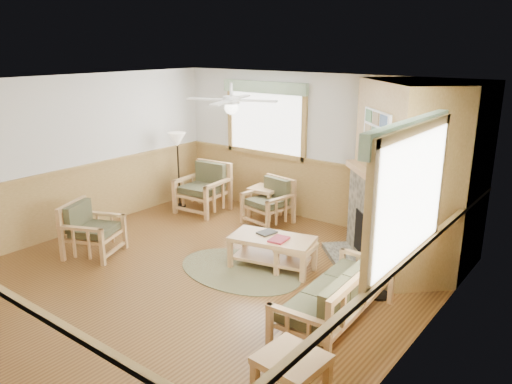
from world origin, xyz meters
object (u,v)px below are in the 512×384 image
Objects in this scene: armchair_back_left at (203,188)px; footstool at (296,259)px; armchair_back_right at (268,202)px; armchair_left at (93,229)px; end_table_chairs at (265,202)px; coffee_table at (272,252)px; floor_lamp_right at (384,231)px; floor_lamp_left at (179,170)px; sofa at (336,294)px.

armchair_back_left is 3.22m from footstool.
armchair_back_right reaches higher than footstool.
footstool is (2.87, 1.36, -0.20)m from armchair_left.
armchair_back_left is at bearing -157.02° from end_table_chairs.
footstool is (0.38, 0.05, -0.02)m from coffee_table.
coffee_table is 0.66× the size of floor_lamp_right.
footstool is 0.33× the size of floor_lamp_left.
sofa reaches higher than armchair_back_right.
end_table_chairs is (1.15, 0.49, -0.18)m from armchair_back_left.
sofa is 3.59m from armchair_back_right.
armchair_back_right is 0.68× the size of coffee_table.
armchair_back_right is (1.40, 0.25, -0.06)m from armchair_back_left.
floor_lamp_left is 4.92m from floor_lamp_right.
armchair_back_right is at bearing -48.36° from armchair_left.
armchair_left is 3.23m from end_table_chairs.
floor_lamp_left is at bearing -162.45° from end_table_chairs.
floor_lamp_right is (0.11, 0.99, 0.50)m from sofa.
armchair_back_right is at bearing -43.78° from end_table_chairs.
armchair_back_left is 1.62× the size of end_table_chairs.
armchair_back_left reaches higher than armchair_left.
armchair_left is 2.62m from floor_lamp_left.
end_table_chairs is 1.16× the size of footstool.
end_table_chairs is at bearing 136.95° from footstool.
floor_lamp_left is at bearing -8.17° from armchair_left.
end_table_chairs reaches higher than coffee_table.
armchair_back_right is 1.64× the size of footstool.
armchair_left is (0.10, -2.57, -0.06)m from armchair_back_left.
armchair_back_right is at bearing 154.06° from floor_lamp_right.
floor_lamp_right is (3.06, -1.61, 0.63)m from end_table_chairs.
floor_lamp_left is at bearing 162.07° from footstool.
coffee_table is (2.49, 1.30, -0.18)m from armchair_left.
floor_lamp_left is at bearing -116.33° from sofa.
armchair_back_right is 0.37m from end_table_chairs.
armchair_left is 0.45× the size of floor_lamp_right.
floor_lamp_left is (-1.99, -0.31, 0.35)m from armchair_back_right.
sofa is 1.51× the size of coffee_table.
armchair_back_left is 1.16× the size of armchair_back_right.
coffee_table is 2.42× the size of footstool.
floor_lamp_left is (-3.17, 1.20, 0.52)m from coffee_table.
coffee_table reaches higher than footstool.
end_table_chairs is at bearing 17.55° from floor_lamp_left.
armchair_back_left reaches higher than footstool.
armchair_back_left is at bearing -21.30° from armchair_left.
end_table_chairs is (1.05, 3.06, -0.13)m from armchair_left.
armchair_back_right is 0.45× the size of floor_lamp_right.
armchair_back_right is 2.15m from footstool.
sofa is 4.03m from armchair_left.
armchair_back_left is at bearing 6.03° from floor_lamp_left.
armchair_back_right is 1.40× the size of end_table_chairs.
footstool is 1.43m from floor_lamp_right.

